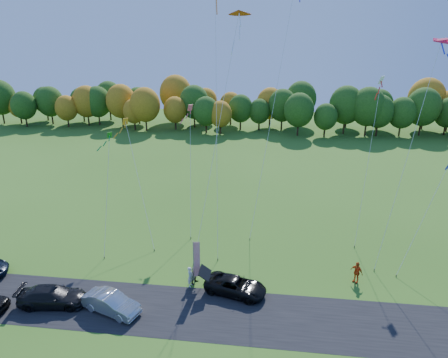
# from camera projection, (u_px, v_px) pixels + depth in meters

# --- Properties ---
(ground) EXTENTS (160.00, 160.00, 0.00)m
(ground) POSITION_uv_depth(u_px,v_px,m) (215.00, 282.00, 33.27)
(ground) COLOR #325E19
(asphalt_strip) EXTENTS (90.00, 6.00, 0.01)m
(asphalt_strip) POSITION_uv_depth(u_px,v_px,m) (207.00, 313.00, 29.54)
(asphalt_strip) COLOR black
(asphalt_strip) RESTS_ON ground
(tree_line) EXTENTS (116.00, 12.00, 10.00)m
(tree_line) POSITION_uv_depth(u_px,v_px,m) (253.00, 132.00, 84.58)
(tree_line) COLOR #1E4711
(tree_line) RESTS_ON ground
(black_suv) EXTENTS (5.33, 3.47, 1.36)m
(black_suv) POSITION_uv_depth(u_px,v_px,m) (236.00, 286.00, 31.62)
(black_suv) COLOR black
(black_suv) RESTS_ON ground
(silver_sedan) EXTENTS (4.81, 2.97, 1.50)m
(silver_sedan) POSITION_uv_depth(u_px,v_px,m) (111.00, 303.00, 29.48)
(silver_sedan) COLOR #B2B2B7
(silver_sedan) RESTS_ON ground
(dark_truck_a) EXTENTS (5.33, 2.70, 1.48)m
(dark_truck_a) POSITION_uv_depth(u_px,v_px,m) (52.00, 296.00, 30.26)
(dark_truck_a) COLOR black
(dark_truck_a) RESTS_ON ground
(person_tailgate_a) EXTENTS (0.52, 0.70, 1.75)m
(person_tailgate_a) POSITION_uv_depth(u_px,v_px,m) (190.00, 277.00, 32.48)
(person_tailgate_a) COLOR silver
(person_tailgate_a) RESTS_ON ground
(person_tailgate_b) EXTENTS (1.06, 1.16, 1.92)m
(person_tailgate_b) POSITION_uv_depth(u_px,v_px,m) (196.00, 273.00, 32.88)
(person_tailgate_b) COLOR gray
(person_tailgate_b) RESTS_ON ground
(person_east) EXTENTS (1.13, 1.08, 1.88)m
(person_east) POSITION_uv_depth(u_px,v_px,m) (356.00, 272.00, 32.98)
(person_east) COLOR #C64412
(person_east) RESTS_ON ground
(feather_flag) EXTENTS (0.54, 0.17, 4.16)m
(feather_flag) POSITION_uv_depth(u_px,v_px,m) (196.00, 259.00, 31.89)
(feather_flag) COLOR #999999
(feather_flag) RESTS_ON ground
(kite_delta_blue) EXTENTS (3.42, 9.98, 27.06)m
(kite_delta_blue) POSITION_uv_depth(u_px,v_px,m) (216.00, 100.00, 36.20)
(kite_delta_blue) COLOR #4C3F33
(kite_delta_blue) RESTS_ON ground
(kite_parafoil_orange) EXTENTS (5.48, 12.21, 26.39)m
(kite_parafoil_orange) POSITION_uv_depth(u_px,v_px,m) (274.00, 101.00, 40.91)
(kite_parafoil_orange) COLOR #4C3F33
(kite_parafoil_orange) RESTS_ON ground
(kite_delta_red) EXTENTS (4.13, 10.51, 22.75)m
(kite_delta_red) POSITION_uv_depth(u_px,v_px,m) (218.00, 128.00, 37.86)
(kite_delta_red) COLOR #4C3F33
(kite_delta_red) RESTS_ON ground
(kite_parafoil_rainbow) EXTENTS (5.88, 6.64, 19.46)m
(kite_parafoil_rainbow) POSITION_uv_depth(u_px,v_px,m) (408.00, 156.00, 34.17)
(kite_parafoil_rainbow) COLOR #4C3F33
(kite_parafoil_rainbow) RESTS_ON ground
(kite_diamond_yellow) EXTENTS (4.92, 7.03, 11.82)m
(kite_diamond_yellow) POSITION_uv_depth(u_px,v_px,m) (139.00, 183.00, 39.37)
(kite_diamond_yellow) COLOR #4C3F33
(kite_diamond_yellow) RESTS_ON ground
(kite_diamond_green) EXTENTS (0.97, 4.46, 11.29)m
(kite_diamond_green) POSITION_uv_depth(u_px,v_px,m) (107.00, 173.00, 36.62)
(kite_diamond_green) COLOR #4C3F33
(kite_diamond_green) RESTS_ON ground
(kite_diamond_white) EXTENTS (2.70, 6.90, 16.04)m
(kite_diamond_white) POSITION_uv_depth(u_px,v_px,m) (368.00, 162.00, 38.84)
(kite_diamond_white) COLOR #4C3F33
(kite_diamond_white) RESTS_ON ground
(kite_diamond_pink) EXTENTS (1.68, 7.04, 12.85)m
(kite_diamond_pink) POSITION_uv_depth(u_px,v_px,m) (190.00, 170.00, 41.33)
(kite_diamond_pink) COLOR #4C3F33
(kite_diamond_pink) RESTS_ON ground
(kite_diamond_blue_low) EXTENTS (4.68, 4.67, 9.27)m
(kite_diamond_blue_low) POSITION_uv_depth(u_px,v_px,m) (422.00, 221.00, 34.19)
(kite_diamond_blue_low) COLOR #4C3F33
(kite_diamond_blue_low) RESTS_ON ground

